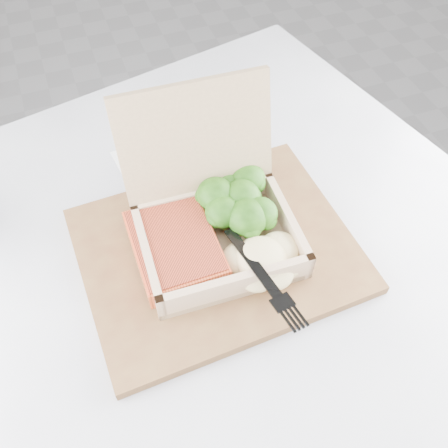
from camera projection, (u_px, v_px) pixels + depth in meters
name	position (u px, v px, depth m)	size (l,w,h in m)	color
floor	(357.00, 206.00, 1.68)	(4.00, 4.00, 0.00)	#95959A
cafe_table	(214.00, 330.00, 0.81)	(1.00, 1.00, 0.74)	black
serving_tray	(217.00, 250.00, 0.66)	(0.35, 0.28, 0.01)	brown
takeout_container	(212.00, 210.00, 0.63)	(0.20, 0.20, 0.19)	tan
salmon_fillet	(175.00, 247.00, 0.62)	(0.10, 0.13, 0.03)	#D04F28
broccoli_pile	(241.00, 202.00, 0.66)	(0.12, 0.12, 0.04)	#367A1B
mashed_potatoes	(261.00, 258.00, 0.61)	(0.10, 0.09, 0.04)	beige
plastic_fork	(243.00, 248.00, 0.60)	(0.04, 0.17, 0.02)	black
receipt	(147.00, 172.00, 0.76)	(0.07, 0.13, 0.00)	silver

